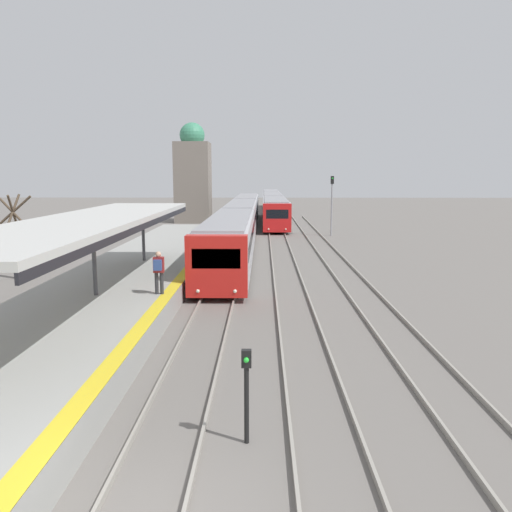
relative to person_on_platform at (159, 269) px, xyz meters
name	(u,v)px	position (x,y,z in m)	size (l,w,h in m)	color
platform_canopy	(93,221)	(-2.36, -0.15, 1.88)	(4.00, 19.63, 2.99)	beige
person_on_platform	(159,269)	(0.00, 0.00, 0.00)	(0.40, 0.40, 1.66)	#2D2D33
train_near	(241,217)	(2.03, 26.39, -0.18)	(2.65, 48.97, 3.04)	red
train_far	(272,203)	(5.31, 50.25, -0.19)	(2.64, 46.63, 3.02)	red
signal_post_near	(247,386)	(3.68, -9.26, -0.65)	(0.20, 0.21, 1.99)	black
signal_mast_far	(332,199)	(10.23, 26.65, 1.50)	(0.28, 0.29, 5.40)	gray
distant_domed_building	(193,176)	(-4.22, 40.32, 3.53)	(4.00, 4.00, 11.51)	slate
bare_tree_background	(15,240)	(-9.07, 7.15, 0.20)	(2.05, 1.30, 4.46)	#4C3D2D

